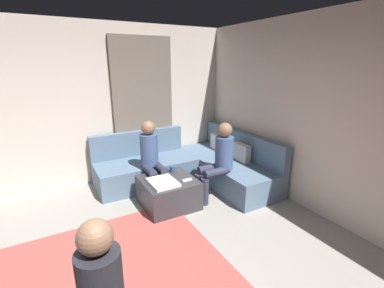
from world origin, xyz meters
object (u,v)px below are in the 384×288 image
Objects in this scene: sectional_couch at (192,166)px; person_on_couch_side at (152,156)px; person_on_couch_back at (219,158)px; coffee_mug at (173,169)px; game_remote at (187,180)px; ottoman at (168,192)px.

sectional_couch is 2.12× the size of person_on_couch_side.
person_on_couch_side is at bearing -79.58° from sectional_couch.
coffee_mug is at bearing 58.39° from person_on_couch_back.
sectional_couch reaches higher than game_remote.
ottoman is 5.07× the size of game_remote.
coffee_mug is at bearing 138.02° from person_on_couch_side.
coffee_mug is (0.37, -0.55, 0.19)m from sectional_couch.
person_on_couch_side reaches higher than ottoman.
person_on_couch_back is at bearing 145.06° from person_on_couch_side.
coffee_mug is 0.40m from game_remote.
person_on_couch_back is (0.15, 0.79, 0.45)m from ottoman.
sectional_couch is at bearing 124.06° from coffee_mug.
person_on_couch_back is 1.05m from person_on_couch_side.
sectional_couch is 2.12× the size of person_on_couch_back.
sectional_couch is 0.84m from person_on_couch_back.
ottoman is 0.63× the size of person_on_couch_back.
sectional_couch is 17.00× the size of game_remote.
person_on_couch_side is at bearing -170.95° from ottoman.
coffee_mug is 0.08× the size of person_on_couch_side.
sectional_couch is 0.95m from ottoman.
sectional_couch is at bearing 129.02° from ottoman.
person_on_couch_side reaches higher than coffee_mug.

